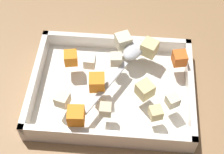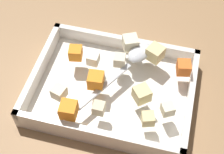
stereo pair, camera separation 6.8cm
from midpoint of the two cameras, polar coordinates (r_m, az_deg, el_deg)
ground_plane at (r=0.72m, az=-4.26°, el=-4.09°), size 4.00×4.00×0.00m
baking_dish at (r=0.72m, az=-2.71°, el=-2.29°), size 0.33×0.25×0.05m
carrot_chunk_corner_sw at (r=0.67m, az=-5.45°, el=-1.24°), size 0.03×0.03×0.03m
carrot_chunk_front_center at (r=0.63m, az=-9.10°, el=-6.60°), size 0.03×0.03×0.03m
carrot_chunk_center at (r=0.71m, az=8.51°, el=2.93°), size 0.03×0.03×0.03m
carrot_chunk_corner_se at (r=0.71m, az=-9.60°, el=2.97°), size 0.03×0.03×0.03m
potato_chunk_corner_ne at (r=0.66m, az=2.58°, el=-2.31°), size 0.04×0.04×0.03m
potato_chunk_near_spoon at (r=0.65m, az=7.14°, el=-4.12°), size 0.03×0.03×0.02m
potato_chunk_under_handle at (r=0.72m, az=3.60°, el=4.69°), size 0.04×0.04×0.03m
potato_chunk_back_center at (r=0.64m, az=-4.15°, el=-5.64°), size 0.02×0.02×0.02m
potato_chunk_rim_edge at (r=0.63m, az=4.26°, el=-6.18°), size 0.03×0.03×0.02m
potato_chunk_far_right at (r=0.73m, az=-0.77°, el=5.84°), size 0.04×0.04×0.03m
potato_chunk_far_left at (r=0.66m, az=-11.21°, el=-3.94°), size 0.03×0.03×0.02m
parsnip_chunk_mid_left at (r=0.71m, az=-6.50°, el=2.38°), size 0.02×0.02×0.02m
parsnip_chunk_heap_side at (r=0.70m, az=-2.08°, el=2.79°), size 0.03×0.03×0.02m
serving_spoon at (r=0.72m, az=0.42°, el=3.71°), size 0.12×0.19×0.02m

